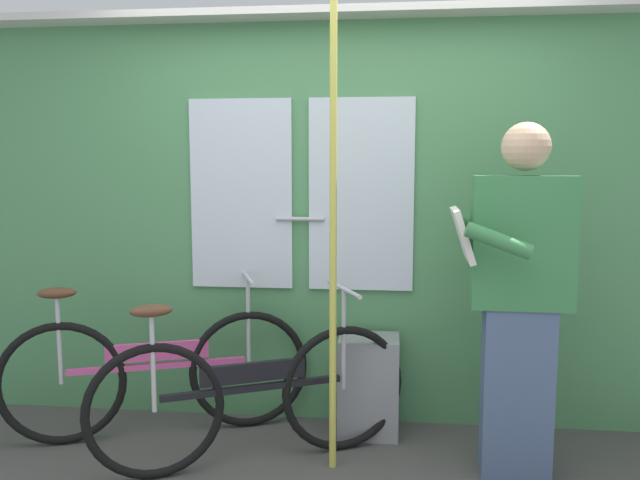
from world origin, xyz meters
The scene contains 6 objects.
train_door_wall centered at (-0.01, 1.16, 1.23)m, with size 5.41×0.28×2.36m.
bicycle_near_door centered at (-0.97, 0.78, 0.37)m, with size 1.62×0.70×0.90m.
bicycle_leaning_behind centered at (-0.37, 0.50, 0.36)m, with size 1.52×0.79×0.89m.
passenger_reading_newspaper centered at (0.94, 0.54, 0.91)m, with size 0.58×0.50×1.72m.
trash_bin_by_wall centered at (0.21, 0.94, 0.28)m, with size 0.34×0.28×0.56m, color gray.
handrail_pole centered at (0.04, 0.52, 1.16)m, with size 0.04×0.04×2.32m, color #C6C14C.
Camera 1 is at (0.33, -2.59, 1.55)m, focal length 36.25 mm.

